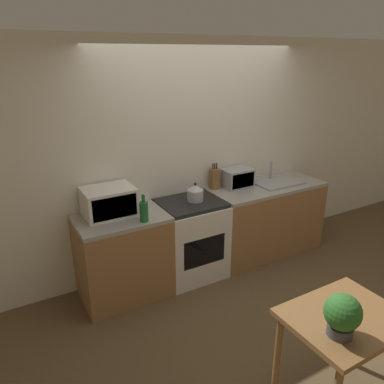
{
  "coord_description": "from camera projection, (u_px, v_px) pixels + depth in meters",
  "views": [
    {
      "loc": [
        -2.14,
        -2.42,
        2.42
      ],
      "look_at": [
        -0.32,
        0.77,
        1.05
      ],
      "focal_mm": 35.0,
      "sensor_mm": 36.0,
      "label": 1
    }
  ],
  "objects": [
    {
      "name": "ground_plane",
      "position": [
        257.0,
        306.0,
        3.81
      ],
      "size": [
        16.0,
        16.0,
        0.0
      ],
      "primitive_type": "plane",
      "color": "brown"
    },
    {
      "name": "wall_back",
      "position": [
        197.0,
        156.0,
        4.34
      ],
      "size": [
        10.0,
        0.06,
        2.6
      ],
      "color": "silver",
      "rests_on": "ground_plane"
    },
    {
      "name": "counter_left_run",
      "position": [
        123.0,
        256.0,
        3.86
      ],
      "size": [
        0.89,
        0.62,
        0.9
      ],
      "color": "olive",
      "rests_on": "ground_plane"
    },
    {
      "name": "counter_right_run",
      "position": [
        265.0,
        219.0,
        4.73
      ],
      "size": [
        1.46,
        0.62,
        0.9
      ],
      "color": "olive",
      "rests_on": "ground_plane"
    },
    {
      "name": "stove_range",
      "position": [
        190.0,
        239.0,
        4.23
      ],
      "size": [
        0.7,
        0.62,
        0.9
      ],
      "color": "silver",
      "rests_on": "ground_plane"
    },
    {
      "name": "kettle",
      "position": [
        195.0,
        193.0,
        4.07
      ],
      "size": [
        0.18,
        0.18,
        0.21
      ],
      "color": "#B7B7BC",
      "rests_on": "stove_range"
    },
    {
      "name": "microwave",
      "position": [
        109.0,
        202.0,
        3.7
      ],
      "size": [
        0.5,
        0.38,
        0.28
      ],
      "color": "silver",
      "rests_on": "counter_left_run"
    },
    {
      "name": "bottle",
      "position": [
        144.0,
        211.0,
        3.57
      ],
      "size": [
        0.08,
        0.08,
        0.27
      ],
      "color": "#1E662D",
      "rests_on": "counter_left_run"
    },
    {
      "name": "knife_block",
      "position": [
        215.0,
        179.0,
        4.41
      ],
      "size": [
        0.1,
        0.09,
        0.31
      ],
      "color": "brown",
      "rests_on": "counter_right_run"
    },
    {
      "name": "toaster_oven",
      "position": [
        237.0,
        178.0,
        4.5
      ],
      "size": [
        0.35,
        0.27,
        0.22
      ],
      "color": "#999BA0",
      "rests_on": "counter_right_run"
    },
    {
      "name": "sink_basin",
      "position": [
        277.0,
        182.0,
        4.65
      ],
      "size": [
        0.58,
        0.39,
        0.24
      ],
      "color": "#999BA0",
      "rests_on": "counter_right_run"
    },
    {
      "name": "dining_table",
      "position": [
        343.0,
        329.0,
        2.59
      ],
      "size": [
        0.8,
        0.63,
        0.74
      ],
      "color": "brown",
      "rests_on": "ground_plane"
    },
    {
      "name": "potted_plant",
      "position": [
        342.0,
        314.0,
        2.33
      ],
      "size": [
        0.23,
        0.23,
        0.29
      ],
      "color": "#424247",
      "rests_on": "dining_table"
    }
  ]
}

